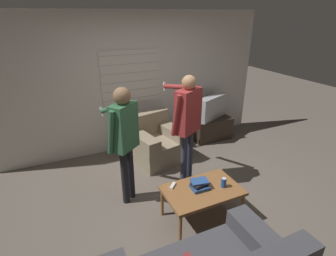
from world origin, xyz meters
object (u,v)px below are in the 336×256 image
Objects in this scene: soda_can at (224,182)px; floor_fan at (187,139)px; person_right_standing at (187,117)px; tv at (212,107)px; spare_remote at (173,186)px; book_stack at (200,185)px; armchair_beige at (155,142)px; coffee_table at (202,192)px; person_left_standing at (124,133)px.

soda_can reaches higher than floor_fan.
person_right_standing is at bearing -119.69° from floor_fan.
tv is 6.48× the size of soda_can.
spare_remote is (-0.53, -0.63, -0.63)m from person_right_standing.
book_stack is at bearing 160.88° from soda_can.
book_stack is 1.98m from floor_fan.
coffee_table is (-0.05, -1.72, 0.10)m from armchair_beige.
floor_fan is (0.78, 1.82, -0.22)m from coffee_table.
book_stack is at bearing 122.16° from coffee_table.
floor_fan is at bearing 74.95° from soda_can.
spare_remote is 1.97m from floor_fan.
floor_fan is (0.56, 0.99, -0.90)m from person_right_standing.
coffee_table is at bearing 76.28° from armchair_beige.
tv is at bearing 15.54° from person_right_standing.
coffee_table is at bearing -132.40° from person_right_standing.
tv is at bearing 60.37° from soda_can.
book_stack is at bearing -81.72° from person_left_standing.
floor_fan is at bearing 176.21° from armchair_beige.
armchair_beige is 1.81m from soda_can.
tv is at bearing 15.37° from floor_fan.
spare_remote is at bearing -124.05° from floor_fan.
armchair_beige is at bearing 96.93° from soda_can.
person_left_standing is 13.23× the size of soda_can.
tv is (1.45, 2.01, 0.29)m from coffee_table.
floor_fan is (0.80, 1.79, -0.31)m from book_stack.
tv is 0.86m from floor_fan.
armchair_beige is 0.74m from floor_fan.
book_stack is at bearing 15.29° from spare_remote.
soda_can is (0.27, -0.06, 0.11)m from coffee_table.
book_stack is 0.34m from spare_remote.
tv is (1.40, 0.29, 0.38)m from armchair_beige.
armchair_beige reaches higher than floor_fan.
coffee_table is 4.05× the size of book_stack.
person_right_standing is (0.16, -0.88, 0.78)m from armchair_beige.
tv is 2.53m from spare_remote.
armchair_beige is 8.39× the size of spare_remote.
person_right_standing is 1.03m from spare_remote.
person_right_standing is 1.07m from soda_can.
spare_remote is at bearing 22.01° from tv.
person_left_standing reaches higher than tv.
person_left_standing reaches higher than soda_can.
book_stack is 0.31m from soda_can.
armchair_beige reaches higher than soda_can.
person_right_standing is 4.28× the size of floor_fan.
book_stack is 1.89× the size of soda_can.
armchair_beige is 1.05× the size of coffee_table.
floor_fan is at bearing 66.91° from coffee_table.
coffee_table is 7.96× the size of spare_remote.
coffee_table is 0.38m from spare_remote.
person_right_standing is 13.60× the size of soda_can.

